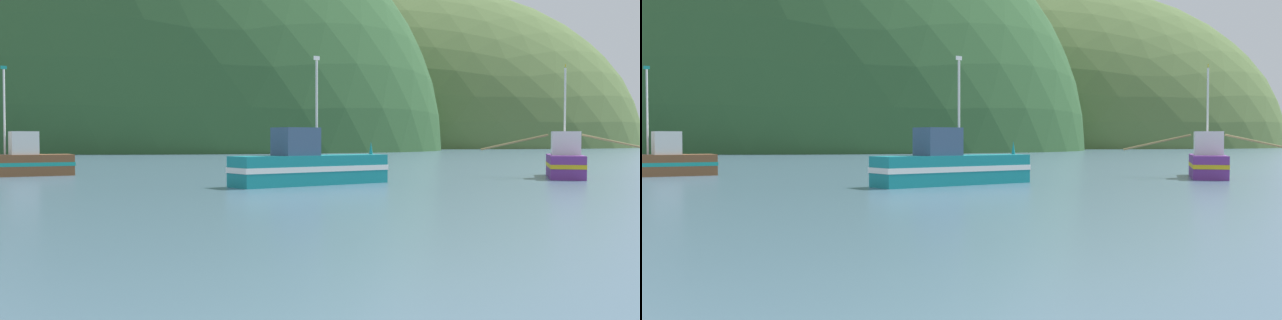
% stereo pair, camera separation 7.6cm
% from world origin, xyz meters
% --- Properties ---
extents(hill_far_right, '(136.42, 109.14, 95.70)m').
position_xyz_m(hill_far_right, '(20.32, 215.54, 0.00)').
color(hill_far_right, '#516B38').
rests_on(hill_far_right, ground).
extents(hill_far_left, '(98.50, 78.80, 45.80)m').
position_xyz_m(hill_far_left, '(-36.30, 258.34, 0.00)').
color(hill_far_left, '#47703D').
rests_on(hill_far_left, ground).
extents(hill_mid_left, '(114.12, 91.30, 108.55)m').
position_xyz_m(hill_mid_left, '(-36.16, 151.87, 0.00)').
color(hill_mid_left, '#2D562D').
rests_on(hill_mid_left, ground).
extents(fishing_boat_purple, '(9.54, 6.90, 6.80)m').
position_xyz_m(fishing_boat_purple, '(11.87, 45.73, 0.90)').
color(fishing_boat_purple, '#6B2D84').
rests_on(fishing_boat_purple, ground).
extents(fishing_boat_teal, '(8.05, 6.74, 6.48)m').
position_xyz_m(fishing_boat_teal, '(-3.18, 38.91, 0.95)').
color(fishing_boat_teal, '#147F84').
rests_on(fishing_boat_teal, ground).
extents(fishing_boat_brown, '(7.34, 5.71, 6.80)m').
position_xyz_m(fishing_boat_brown, '(-21.81, 46.71, 0.88)').
color(fishing_boat_brown, brown).
rests_on(fishing_boat_brown, ground).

